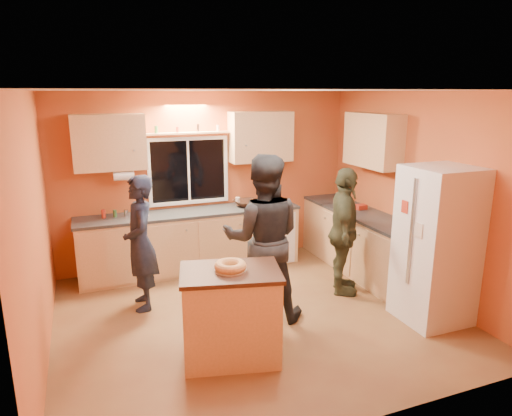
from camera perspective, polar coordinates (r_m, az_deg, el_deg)
name	(u,v)px	position (r m, az deg, el deg)	size (l,w,h in m)	color
ground	(255,315)	(5.58, -0.08, -13.28)	(4.50, 4.50, 0.00)	brown
room_shell	(252,175)	(5.46, -0.47, 4.12)	(4.54, 4.04, 2.61)	#B9622F
back_counter	(216,238)	(6.90, -5.08, -3.75)	(4.23, 0.62, 0.90)	tan
right_counter	(371,247)	(6.68, 14.17, -4.77)	(0.62, 1.84, 0.90)	tan
refrigerator	(437,246)	(5.56, 21.65, -4.38)	(0.72, 0.70, 1.80)	silver
island	(231,314)	(4.59, -3.14, -13.09)	(1.08, 0.86, 0.93)	tan
bundt_pastry	(230,266)	(4.39, -3.23, -7.26)	(0.31, 0.31, 0.09)	tan
person_left	(140,243)	(5.66, -14.25, -4.28)	(0.60, 0.39, 1.65)	black
person_center	(263,238)	(5.20, 0.87, -3.81)	(0.94, 0.73, 1.93)	black
person_right	(344,232)	(5.99, 10.91, -2.93)	(0.98, 0.41, 1.67)	#303421
mixing_bowl	(247,203)	(6.92, -1.16, 0.62)	(0.38, 0.38, 0.09)	#311D10
utensil_crock	(143,210)	(6.54, -13.90, -0.26)	(0.14, 0.14, 0.17)	beige
potted_plant	(415,219)	(5.93, 19.29, -1.35)	(0.30, 0.26, 0.33)	gray
red_box	(361,207)	(6.91, 12.96, 0.13)	(0.16, 0.12, 0.07)	#AD2D1A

